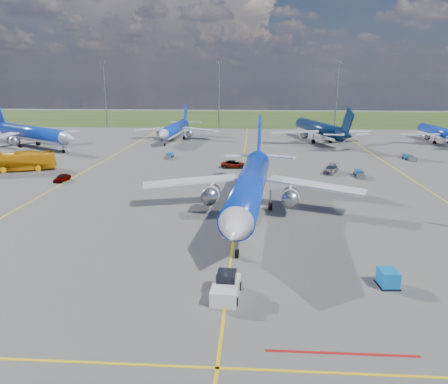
# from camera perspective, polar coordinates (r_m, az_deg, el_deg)

# --- Properties ---
(ground) EXTENTS (400.00, 400.00, 0.00)m
(ground) POSITION_cam_1_polar(r_m,az_deg,el_deg) (46.64, 1.11, -7.16)
(ground) COLOR #555553
(ground) RESTS_ON ground
(grass_strip) EXTENTS (400.00, 80.00, 0.01)m
(grass_strip) POSITION_cam_1_polar(r_m,az_deg,el_deg) (194.01, 3.24, 9.60)
(grass_strip) COLOR #2D4719
(grass_strip) RESTS_ON ground
(taxiway_lines) EXTENTS (60.25, 160.00, 0.02)m
(taxiway_lines) POSITION_cam_1_polar(r_m,az_deg,el_deg) (73.05, 2.28, 0.97)
(taxiway_lines) COLOR yellow
(taxiway_lines) RESTS_ON ground
(floodlight_masts) EXTENTS (202.20, 0.50, 22.70)m
(floodlight_masts) POSITION_cam_1_polar(r_m,az_deg,el_deg) (153.51, 6.97, 12.85)
(floodlight_masts) COLOR slate
(floodlight_masts) RESTS_ON ground
(bg_jet_nw) EXTENTS (49.40, 46.99, 10.30)m
(bg_jet_nw) POSITION_cam_1_polar(r_m,az_deg,el_deg) (122.16, -23.48, 5.36)
(bg_jet_nw) COLOR #0D33BC
(bg_jet_nw) RESTS_ON ground
(bg_jet_nnw) EXTENTS (28.23, 35.99, 9.05)m
(bg_jet_nnw) POSITION_cam_1_polar(r_m,az_deg,el_deg) (126.14, -6.41, 6.74)
(bg_jet_nnw) COLOR #0D33BC
(bg_jet_nnw) RESTS_ON ground
(bg_jet_n) EXTENTS (38.99, 45.84, 10.39)m
(bg_jet_n) POSITION_cam_1_polar(r_m,az_deg,el_deg) (124.96, 12.19, 6.43)
(bg_jet_n) COLOR #071B3D
(bg_jet_n) RESTS_ON ground
(bg_jet_ne) EXTENTS (25.32, 32.40, 8.19)m
(bg_jet_ne) POSITION_cam_1_polar(r_m,az_deg,el_deg) (134.05, 26.18, 5.80)
(bg_jet_ne) COLOR #0D33BC
(bg_jet_ne) RESTS_ON ground
(main_airliner) EXTENTS (35.25, 44.47, 11.03)m
(main_airliner) POSITION_cam_1_polar(r_m,az_deg,el_deg) (57.12, 3.32, -3.01)
(main_airliner) COLOR #0D33BC
(main_airliner) RESTS_ON ground
(pushback_tug) EXTENTS (2.35, 5.73, 1.92)m
(pushback_tug) POSITION_cam_1_polar(r_m,az_deg,el_deg) (36.50, 0.25, -12.36)
(pushback_tug) COLOR silver
(pushback_tug) RESTS_ON ground
(uld_container) EXTENTS (1.64, 1.97, 1.47)m
(uld_container) POSITION_cam_1_polar(r_m,az_deg,el_deg) (40.66, 20.65, -10.47)
(uld_container) COLOR blue
(uld_container) RESTS_ON ground
(apron_bus) EXTENTS (13.46, 7.44, 3.68)m
(apron_bus) POSITION_cam_1_polar(r_m,az_deg,el_deg) (92.33, -25.24, 3.64)
(apron_bus) COLOR orange
(apron_bus) RESTS_ON ground
(service_car_a) EXTENTS (2.05, 3.98, 1.29)m
(service_car_a) POSITION_cam_1_polar(r_m,az_deg,el_deg) (80.25, -20.40, 1.77)
(service_car_a) COLOR #999999
(service_car_a) RESTS_ON ground
(service_car_b) EXTENTS (5.24, 2.46, 1.45)m
(service_car_b) POSITION_cam_1_polar(r_m,az_deg,el_deg) (86.51, 1.34, 3.64)
(service_car_b) COLOR #999999
(service_car_b) RESTS_ON ground
(service_car_c) EXTENTS (3.83, 5.48, 1.47)m
(service_car_c) POSITION_cam_1_polar(r_m,az_deg,el_deg) (84.21, 13.79, 2.92)
(service_car_c) COLOR #999999
(service_car_c) RESTS_ON ground
(baggage_tug_w) EXTENTS (1.50, 4.71, 1.04)m
(baggage_tug_w) POSITION_cam_1_polar(r_m,az_deg,el_deg) (82.51, 17.28, 2.26)
(baggage_tug_w) COLOR #174B8D
(baggage_tug_w) RESTS_ON ground
(baggage_tug_c) EXTENTS (1.27, 4.27, 0.95)m
(baggage_tug_c) POSITION_cam_1_polar(r_m,az_deg,el_deg) (98.15, -7.18, 4.70)
(baggage_tug_c) COLOR #185291
(baggage_tug_c) RESTS_ON ground
(baggage_tug_e) EXTENTS (1.82, 4.66, 1.02)m
(baggage_tug_e) POSITION_cam_1_polar(r_m,az_deg,el_deg) (103.18, 23.05, 4.14)
(baggage_tug_e) COLOR #185691
(baggage_tug_e) RESTS_ON ground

